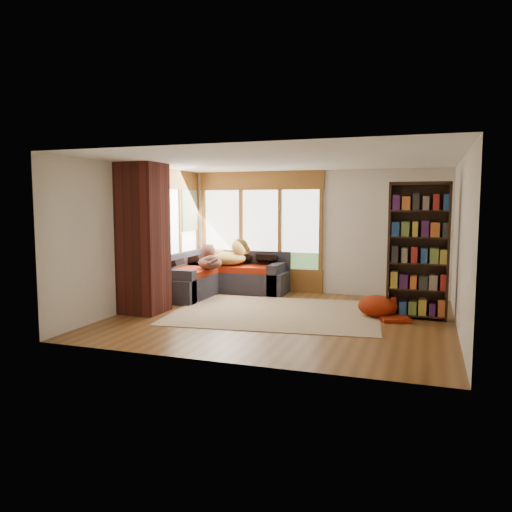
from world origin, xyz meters
The scene contains 17 objects.
floor centered at (0.00, 0.00, 0.00)m, with size 5.50×5.50×0.00m, color brown.
ceiling centered at (0.00, 0.00, 2.60)m, with size 5.50×5.50×0.00m, color white.
wall_back centered at (0.00, 2.50, 1.30)m, with size 5.50×0.04×2.60m, color silver.
wall_front centered at (0.00, -2.50, 1.30)m, with size 5.50×0.04×2.60m, color silver.
wall_left centered at (-2.75, 0.00, 1.30)m, with size 0.04×5.00×2.60m, color silver.
wall_right centered at (2.75, 0.00, 1.30)m, with size 0.04×5.00×2.60m, color silver.
windows_back centered at (-1.20, 2.47, 1.35)m, with size 2.82×0.10×1.90m.
windows_left centered at (-2.72, 1.20, 1.35)m, with size 0.10×2.62×1.90m.
roller_blind centered at (-2.69, 2.03, 1.75)m, with size 0.03×0.72×0.90m, color gray.
brick_chimney centered at (-2.40, -0.35, 1.30)m, with size 0.70×0.70×2.60m, color #471914.
sectional_sofa centered at (-1.95, 1.70, 0.30)m, with size 2.20×2.20×0.80m.
area_rug centered at (-0.19, 0.34, 0.01)m, with size 3.54×2.70×0.01m, color beige.
bookshelf centered at (2.14, 0.71, 1.13)m, with size 0.97×0.32×2.26m.
pouf centered at (1.52, 0.62, 0.19)m, with size 0.66×0.66×0.36m, color maroon.
dog_tan centered at (-1.72, 1.93, 0.79)m, with size 0.98×0.68×0.51m.
dog_brindle centered at (-1.90, 1.33, 0.75)m, with size 0.79×0.87×0.43m.
throw_pillows centered at (-1.92, 1.85, 0.76)m, with size 1.98×1.68×0.45m.
Camera 1 is at (2.27, -7.89, 1.91)m, focal length 35.00 mm.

